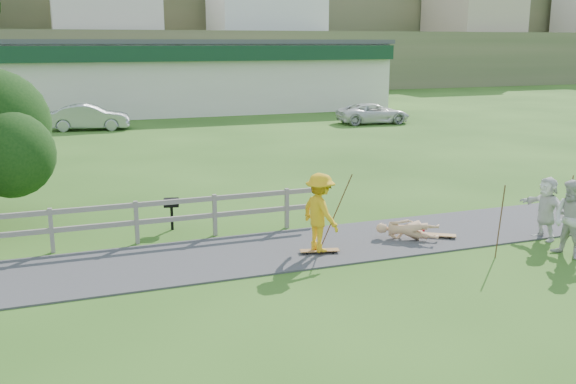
% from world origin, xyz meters
% --- Properties ---
extents(ground, '(260.00, 260.00, 0.00)m').
position_xyz_m(ground, '(0.00, 0.00, 0.00)').
color(ground, '#295017').
rests_on(ground, ground).
extents(path, '(34.00, 3.00, 0.04)m').
position_xyz_m(path, '(0.00, 1.50, 0.02)').
color(path, '#3E3E41').
rests_on(path, ground).
extents(fence, '(15.05, 0.10, 1.10)m').
position_xyz_m(fence, '(-4.62, 3.30, 0.72)').
color(fence, slate).
rests_on(fence, ground).
extents(strip_mall, '(32.50, 10.75, 5.10)m').
position_xyz_m(strip_mall, '(4.00, 34.94, 2.58)').
color(strip_mall, beige).
rests_on(strip_mall, ground).
extents(skater_rider, '(0.95, 1.34, 1.87)m').
position_xyz_m(skater_rider, '(1.95, 0.92, 0.94)').
color(skater_rider, gold).
rests_on(skater_rider, ground).
extents(skater_fallen, '(1.21, 1.49, 0.57)m').
position_xyz_m(skater_fallen, '(4.46, 1.14, 0.29)').
color(skater_fallen, tan).
rests_on(skater_fallen, ground).
extents(spectator_a, '(0.87, 1.02, 1.84)m').
position_xyz_m(spectator_a, '(7.36, -1.29, 0.92)').
color(spectator_a, beige).
rests_on(spectator_a, ground).
extents(spectator_d, '(0.55, 1.53, 1.63)m').
position_xyz_m(spectator_d, '(7.83, 0.04, 0.82)').
color(spectator_d, silver).
rests_on(spectator_d, ground).
extents(car_silver, '(4.66, 2.30, 1.47)m').
position_xyz_m(car_silver, '(-1.69, 25.92, 0.74)').
color(car_silver, '#9A9CA1').
rests_on(car_silver, ground).
extents(car_white, '(4.65, 2.43, 1.25)m').
position_xyz_m(car_white, '(15.00, 22.94, 0.62)').
color(car_white, silver).
rests_on(car_white, ground).
extents(bbq, '(0.45, 0.38, 0.86)m').
position_xyz_m(bbq, '(-0.96, 4.21, 0.43)').
color(bbq, black).
rests_on(bbq, ground).
extents(longboard_rider, '(0.96, 0.44, 0.10)m').
position_xyz_m(longboard_rider, '(1.95, 0.92, 0.05)').
color(longboard_rider, brown).
rests_on(longboard_rider, ground).
extents(longboard_fallen, '(0.97, 0.75, 0.11)m').
position_xyz_m(longboard_fallen, '(5.26, 1.04, 0.06)').
color(longboard_fallen, brown).
rests_on(longboard_fallen, ground).
extents(helmet, '(0.26, 0.26, 0.26)m').
position_xyz_m(helmet, '(5.06, 1.49, 0.13)').
color(helmet, '#A80D18').
rests_on(helmet, ground).
extents(pole_rider, '(0.03, 0.03, 1.98)m').
position_xyz_m(pole_rider, '(2.55, 1.32, 0.99)').
color(pole_rider, '#533521').
rests_on(pole_rider, ground).
extents(pole_spec_left, '(0.03, 0.03, 1.74)m').
position_xyz_m(pole_spec_left, '(5.79, -0.73, 0.87)').
color(pole_spec_left, '#533521').
rests_on(pole_spec_left, ground).
extents(pole_spec_right, '(0.03, 0.03, 1.84)m').
position_xyz_m(pole_spec_right, '(7.71, -0.76, 0.92)').
color(pole_spec_right, '#533521').
rests_on(pole_spec_right, ground).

